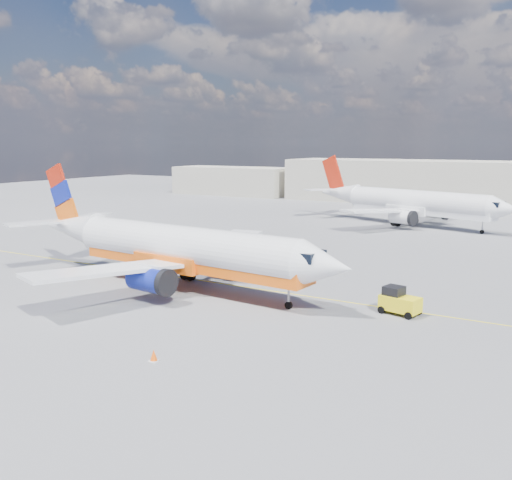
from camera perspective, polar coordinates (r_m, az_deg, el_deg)
The scene contains 8 objects.
ground at distance 43.02m, azimuth -3.38°, elevation -5.55°, with size 240.00×240.00×0.00m, color #5C5C60.
taxi_line at distance 45.46m, azimuth -1.29°, elevation -4.69°, with size 70.00×0.15×0.01m, color yellow.
terminal_main at distance 111.24m, azimuth 20.93°, elevation 5.31°, with size 70.00×14.00×8.00m, color beige.
terminal_annex at distance 126.67m, azimuth -2.34°, elevation 5.94°, with size 26.00×10.00×6.00m, color beige.
main_jet at distance 45.06m, azimuth -7.99°, elevation -0.78°, with size 31.44×24.79×9.53m.
second_jet at distance 81.51m, azimuth 15.25°, elevation 3.62°, with size 31.15×23.71×9.43m.
gse_tug at distance 39.36m, azimuth 14.11°, elevation -5.97°, with size 2.82×2.08×1.83m.
traffic_cone at distance 30.91m, azimuth -10.19°, elevation -11.29°, with size 0.45×0.45×0.64m.
Camera 1 is at (23.04, -34.52, 11.31)m, focal length 40.00 mm.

